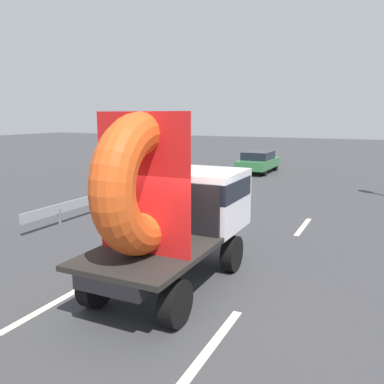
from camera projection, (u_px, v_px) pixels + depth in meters
name	position (u px, v px, depth m)	size (l,w,h in m)	color
ground_plane	(173.00, 293.00, 8.21)	(120.00, 120.00, 0.00)	#38383A
flatbed_truck	(175.00, 204.00, 8.40)	(2.02, 4.56, 3.62)	black
distant_sedan	(258.00, 161.00, 25.43)	(1.76, 4.11, 1.34)	black
guardrail	(139.00, 187.00, 17.42)	(0.10, 12.68, 0.71)	gray
lane_dash_left_near	(51.00, 305.00, 7.68)	(2.35, 0.16, 0.01)	beige
lane_dash_left_far	(211.00, 215.00, 14.61)	(2.00, 0.16, 0.01)	beige
lane_dash_right_near	(211.00, 347.00, 6.28)	(2.54, 0.16, 0.01)	beige
lane_dash_right_far	(303.00, 227.00, 13.10)	(2.25, 0.16, 0.01)	beige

